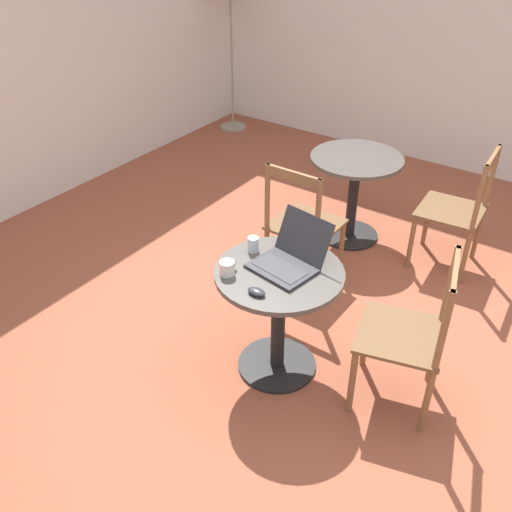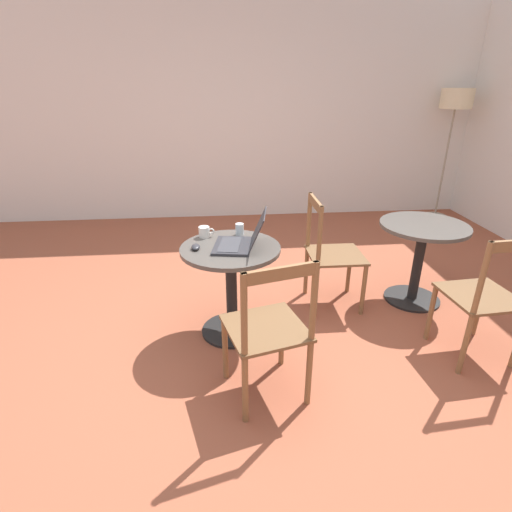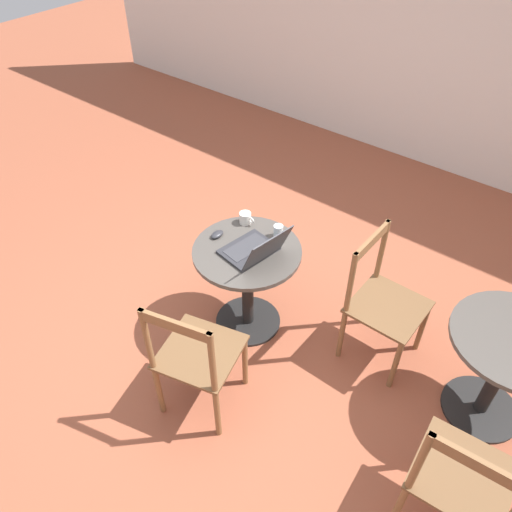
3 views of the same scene
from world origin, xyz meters
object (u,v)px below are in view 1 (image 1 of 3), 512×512
at_px(chair_mid_left, 302,226).
at_px(laptop, 289,258).
at_px(drinking_glass, 253,244).
at_px(chair_mid_front, 457,211).
at_px(cafe_table_near, 279,301).
at_px(mouse, 257,292).
at_px(mug, 227,268).
at_px(cafe_table_mid, 355,181).
at_px(chair_near_front, 409,335).

bearing_deg(chair_mid_left, laptop, -154.68).
bearing_deg(drinking_glass, chair_mid_front, -23.80).
bearing_deg(laptop, drinking_glass, 88.84).
xyz_separation_m(cafe_table_near, mouse, (-0.24, -0.02, 0.22)).
height_order(chair_mid_front, mug, chair_mid_front).
height_order(cafe_table_mid, chair_mid_front, chair_mid_front).
bearing_deg(mouse, cafe_table_near, 3.88).
height_order(cafe_table_mid, mouse, mouse).
bearing_deg(mug, drinking_glass, 3.82).
height_order(chair_near_front, chair_mid_left, same).
height_order(chair_near_front, drinking_glass, chair_near_front).
bearing_deg(cafe_table_mid, chair_near_front, -143.67).
bearing_deg(cafe_table_near, mouse, -176.12).
height_order(laptop, mug, laptop).
bearing_deg(chair_mid_front, mouse, 166.69).
distance_m(cafe_table_mid, chair_mid_left, 0.77).
xyz_separation_m(cafe_table_mid, mouse, (-1.83, -0.35, 0.22)).
relative_size(chair_mid_left, mug, 8.02).
relative_size(laptop, drinking_glass, 4.59).
relative_size(cafe_table_mid, drinking_glass, 7.93).
xyz_separation_m(laptop, mouse, (-0.31, -0.00, -0.04)).
distance_m(cafe_table_near, chair_mid_left, 0.90).
height_order(chair_near_front, laptop, laptop).
distance_m(chair_mid_left, mug, 1.06).
bearing_deg(chair_mid_left, cafe_table_near, -157.51).
bearing_deg(chair_near_front, cafe_table_near, 104.92).
distance_m(laptop, mug, 0.34).
height_order(laptop, mouse, laptop).
distance_m(chair_mid_front, mug, 1.98).
xyz_separation_m(cafe_table_mid, mug, (-1.78, -0.12, 0.24)).
xyz_separation_m(cafe_table_near, cafe_table_mid, (1.59, 0.34, 0.00)).
relative_size(cafe_table_near, chair_near_front, 0.76).
bearing_deg(mug, cafe_table_near, -49.19).
bearing_deg(chair_mid_front, chair_near_front, -170.81).
height_order(mouse, drinking_glass, drinking_glass).
bearing_deg(mug, chair_mid_left, 7.36).
bearing_deg(chair_near_front, chair_mid_left, 58.41).
height_order(chair_near_front, chair_mid_front, same).
distance_m(laptop, mouse, 0.32).
distance_m(chair_mid_left, mouse, 1.16).
bearing_deg(chair_mid_front, laptop, 164.08).
distance_m(chair_mid_left, drinking_glass, 0.81).
bearing_deg(chair_near_front, cafe_table_mid, 36.33).
bearing_deg(chair_near_front, mouse, 121.93).
relative_size(cafe_table_near, laptop, 1.73).
xyz_separation_m(chair_near_front, chair_mid_front, (1.46, 0.24, 0.00)).
height_order(chair_mid_front, laptop, laptop).
height_order(mouse, mug, mug).
relative_size(cafe_table_mid, chair_mid_left, 0.76).
relative_size(laptop, mouse, 4.11).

